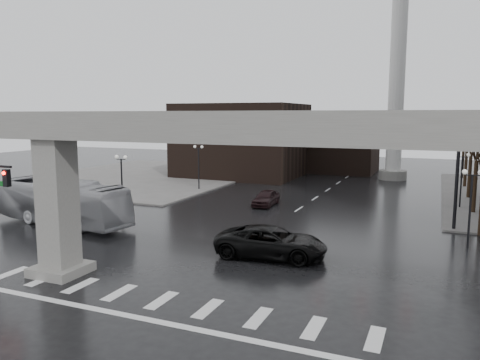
{
  "coord_description": "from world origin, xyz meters",
  "views": [
    {
      "loc": [
        11.45,
        -18.61,
        8.54
      ],
      "look_at": [
        0.15,
        7.92,
        4.5
      ],
      "focal_mm": 35.0,
      "sensor_mm": 36.0,
      "label": 1
    }
  ],
  "objects": [
    {
      "name": "elevated_guideway",
      "position": [
        1.26,
        0.0,
        6.88
      ],
      "size": [
        48.0,
        2.6,
        8.7
      ],
      "color": "gray",
      "rests_on": "ground"
    },
    {
      "name": "tree_right_3",
      "position": [
        14.53,
        42.02,
        2.98
      ],
      "size": [
        1.11,
        1.66,
        8.02
      ],
      "color": "black",
      "rests_on": "ground"
    },
    {
      "name": "sidewalk_nw",
      "position": [
        -26.0,
        36.0,
        0.07
      ],
      "size": [
        28.0,
        36.0,
        0.15
      ],
      "primitive_type": "cube",
      "color": "slate",
      "rests_on": "ground"
    },
    {
      "name": "smokestack",
      "position": [
        6.0,
        46.0,
        13.35
      ],
      "size": [
        3.6,
        3.6,
        30.0
      ],
      "color": "silver",
      "rests_on": "ground"
    },
    {
      "name": "tree_right_1",
      "position": [
        14.53,
        26.02,
        2.85
      ],
      "size": [
        1.09,
        1.61,
        7.67
      ],
      "color": "black",
      "rests_on": "ground"
    },
    {
      "name": "far_car",
      "position": [
        -3.31,
        22.34,
        0.75
      ],
      "size": [
        1.92,
        4.45,
        1.5
      ],
      "primitive_type": "imported",
      "rotation": [
        0.0,
        0.0,
        0.03
      ],
      "color": "black",
      "rests_on": "ground"
    },
    {
      "name": "signal_mast_arm",
      "position": [
        8.99,
        18.8,
        5.83
      ],
      "size": [
        12.12,
        0.43,
        8.0
      ],
      "color": "black",
      "rests_on": "ground"
    },
    {
      "name": "lamp_right_1",
      "position": [
        13.5,
        28.0,
        3.47
      ],
      "size": [
        1.22,
        0.32,
        5.11
      ],
      "color": "black",
      "rests_on": "ground"
    },
    {
      "name": "ground",
      "position": [
        0.0,
        0.0,
        0.0
      ],
      "size": [
        160.0,
        160.0,
        0.0
      ],
      "primitive_type": "plane",
      "color": "black",
      "rests_on": "ground"
    },
    {
      "name": "lamp_right_0",
      "position": [
        13.5,
        14.0,
        3.47
      ],
      "size": [
        1.22,
        0.32,
        5.11
      ],
      "color": "black",
      "rests_on": "ground"
    },
    {
      "name": "city_bus",
      "position": [
        -15.38,
        8.96,
        1.75
      ],
      "size": [
        12.83,
        4.71,
        3.49
      ],
      "primitive_type": "imported",
      "rotation": [
        0.0,
        0.0,
        1.43
      ],
      "color": "#ACACB1",
      "rests_on": "ground"
    },
    {
      "name": "building_far_left",
      "position": [
        -14.0,
        42.0,
        5.0
      ],
      "size": [
        16.0,
        14.0,
        10.0
      ],
      "primitive_type": "cube",
      "color": "black",
      "rests_on": "ground"
    },
    {
      "name": "building_far_mid",
      "position": [
        -2.0,
        52.0,
        4.0
      ],
      "size": [
        10.0,
        10.0,
        8.0
      ],
      "primitive_type": "cube",
      "color": "black",
      "rests_on": "ground"
    },
    {
      "name": "tree_right_2",
      "position": [
        14.53,
        34.02,
        2.91
      ],
      "size": [
        1.1,
        1.63,
        7.85
      ],
      "color": "black",
      "rests_on": "ground"
    },
    {
      "name": "lamp_left_1",
      "position": [
        -13.5,
        28.0,
        3.47
      ],
      "size": [
        1.22,
        0.32,
        5.11
      ],
      "color": "black",
      "rests_on": "ground"
    },
    {
      "name": "lamp_left_0",
      "position": [
        -13.5,
        14.0,
        3.47
      ],
      "size": [
        1.22,
        0.32,
        5.11
      ],
      "color": "black",
      "rests_on": "ground"
    },
    {
      "name": "tree_right_4",
      "position": [
        14.53,
        50.02,
        3.04
      ],
      "size": [
        1.12,
        1.69,
        8.19
      ],
      "color": "black",
      "rests_on": "ground"
    },
    {
      "name": "pickup_truck",
      "position": [
        2.46,
        7.29,
        0.93
      ],
      "size": [
        6.98,
        3.78,
        1.86
      ],
      "primitive_type": "imported",
      "rotation": [
        0.0,
        0.0,
        1.68
      ],
      "color": "black",
      "rests_on": "ground"
    },
    {
      "name": "lamp_left_2",
      "position": [
        -13.5,
        42.0,
        3.47
      ],
      "size": [
        1.22,
        0.32,
        5.11
      ],
      "color": "black",
      "rests_on": "ground"
    },
    {
      "name": "lamp_right_2",
      "position": [
        13.5,
        42.0,
        3.47
      ],
      "size": [
        1.22,
        0.32,
        5.11
      ],
      "color": "black",
      "rests_on": "ground"
    }
  ]
}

